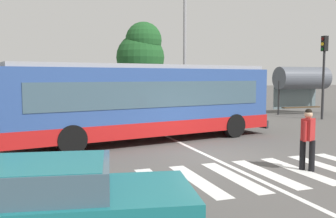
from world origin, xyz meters
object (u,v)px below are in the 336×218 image
at_px(pedestrian_crossing_street, 308,136).
at_px(traffic_light_far_corner, 324,64).
at_px(city_transit_bus, 144,102).
at_px(background_tree_right, 141,52).
at_px(parked_car_black, 116,101).
at_px(parked_car_teal, 39,103).
at_px(parked_car_charcoal, 79,102).
at_px(twin_arm_street_lamp, 185,24).
at_px(parked_car_blue, 152,101).
at_px(bus_stop_shelter, 302,79).
at_px(foreground_sedan, 40,201).

height_order(pedestrian_crossing_street, traffic_light_far_corner, traffic_light_far_corner).
height_order(city_transit_bus, background_tree_right, background_tree_right).
bearing_deg(background_tree_right, parked_car_black, -124.46).
bearing_deg(background_tree_right, parked_car_teal, -150.14).
relative_size(parked_car_charcoal, twin_arm_street_lamp, 0.48).
height_order(parked_car_blue, bus_stop_shelter, bus_stop_shelter).
distance_m(foreground_sedan, background_tree_right, 27.50).
distance_m(pedestrian_crossing_street, parked_car_teal, 19.65).
bearing_deg(pedestrian_crossing_street, traffic_light_far_corner, 46.45).
distance_m(parked_car_teal, traffic_light_far_corner, 18.55).
distance_m(pedestrian_crossing_street, traffic_light_far_corner, 13.57).
relative_size(bus_stop_shelter, twin_arm_street_lamp, 0.41).
xyz_separation_m(foreground_sedan, parked_car_teal, (-0.01, 20.93, 0.00)).
height_order(parked_car_charcoal, parked_car_blue, same).
height_order(parked_car_charcoal, bus_stop_shelter, bus_stop_shelter).
xyz_separation_m(parked_car_blue, background_tree_right, (0.47, 4.79, 3.92)).
bearing_deg(twin_arm_street_lamp, background_tree_right, 90.26).
bearing_deg(bus_stop_shelter, parked_car_blue, 148.49).
relative_size(parked_car_teal, parked_car_charcoal, 1.02).
bearing_deg(foreground_sedan, parked_car_black, 75.88).
bearing_deg(background_tree_right, parked_car_blue, -95.63).
height_order(foreground_sedan, twin_arm_street_lamp, twin_arm_street_lamp).
height_order(city_transit_bus, parked_car_charcoal, city_transit_bus).
xyz_separation_m(pedestrian_crossing_street, traffic_light_far_corner, (9.20, 9.68, 2.37)).
bearing_deg(foreground_sedan, city_transit_bus, 65.09).
distance_m(city_transit_bus, background_tree_right, 18.07).
height_order(city_transit_bus, traffic_light_far_corner, traffic_light_far_corner).
bearing_deg(city_transit_bus, foreground_sedan, -114.91).
distance_m(parked_car_teal, twin_arm_street_lamp, 11.24).
bearing_deg(parked_car_black, parked_car_charcoal, -176.06).
bearing_deg(pedestrian_crossing_street, parked_car_blue, 86.58).
xyz_separation_m(foreground_sedan, parked_car_black, (5.32, 21.14, 0.00)).
bearing_deg(foreground_sedan, pedestrian_crossing_street, 20.20).
distance_m(parked_car_teal, parked_car_charcoal, 2.65).
relative_size(parked_car_teal, parked_car_blue, 0.99).
height_order(city_transit_bus, parked_car_blue, city_transit_bus).
xyz_separation_m(parked_car_teal, parked_car_charcoal, (2.65, 0.02, 0.00)).
height_order(parked_car_teal, parked_car_charcoal, same).
relative_size(parked_car_teal, parked_car_black, 1.02).
relative_size(parked_car_teal, traffic_light_far_corner, 0.92).
height_order(twin_arm_street_lamp, background_tree_right, twin_arm_street_lamp).
xyz_separation_m(bus_stop_shelter, twin_arm_street_lamp, (-8.63, 0.30, 3.38)).
bearing_deg(bus_stop_shelter, city_transit_bus, -152.74).
height_order(city_transit_bus, pedestrian_crossing_street, city_transit_bus).
xyz_separation_m(pedestrian_crossing_street, foreground_sedan, (-6.97, -2.56, -0.20)).
bearing_deg(foreground_sedan, twin_arm_street_lamp, 61.37).
relative_size(parked_car_teal, bus_stop_shelter, 1.18).
height_order(parked_car_teal, parked_car_blue, same).
bearing_deg(city_transit_bus, parked_car_charcoal, 96.37).
xyz_separation_m(city_transit_bus, traffic_light_far_corner, (12.16, 3.61, 1.75)).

